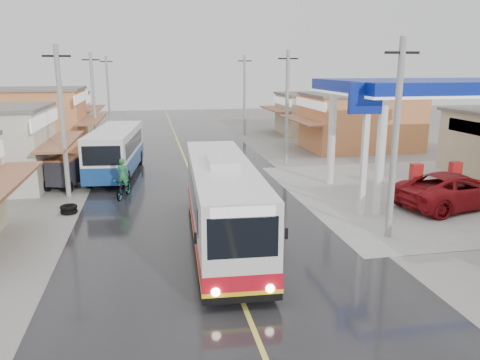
% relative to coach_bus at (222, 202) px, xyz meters
% --- Properties ---
extents(ground, '(120.00, 120.00, 0.00)m').
position_rel_coach_bus_xyz_m(ground, '(-0.17, -0.72, -1.69)').
color(ground, slate).
rests_on(ground, ground).
extents(road, '(12.00, 90.00, 0.02)m').
position_rel_coach_bus_xyz_m(road, '(-0.17, 14.28, -1.68)').
color(road, black).
rests_on(road, ground).
extents(centre_line, '(0.15, 90.00, 0.01)m').
position_rel_coach_bus_xyz_m(centre_line, '(-0.17, 14.28, -1.67)').
color(centre_line, '#D8CC4C').
rests_on(centre_line, road).
extents(shopfronts_left, '(11.00, 44.00, 5.20)m').
position_rel_coach_bus_xyz_m(shopfronts_left, '(-13.17, 17.28, -1.69)').
color(shopfronts_left, tan).
rests_on(shopfronts_left, ground).
extents(shopfronts_right, '(11.00, 44.00, 4.80)m').
position_rel_coach_bus_xyz_m(shopfronts_right, '(14.83, 11.28, -1.69)').
color(shopfronts_right, beige).
rests_on(shopfronts_right, ground).
extents(utility_poles_left, '(1.60, 50.00, 8.00)m').
position_rel_coach_bus_xyz_m(utility_poles_left, '(-7.17, 15.28, -1.69)').
color(utility_poles_left, gray).
rests_on(utility_poles_left, ground).
extents(utility_poles_right, '(1.60, 36.00, 8.00)m').
position_rel_coach_bus_xyz_m(utility_poles_right, '(6.83, 14.28, -1.69)').
color(utility_poles_right, gray).
rests_on(utility_poles_right, ground).
extents(coach_bus, '(3.04, 11.33, 3.50)m').
position_rel_coach_bus_xyz_m(coach_bus, '(0.00, 0.00, 0.00)').
color(coach_bus, silver).
rests_on(coach_bus, road).
extents(second_bus, '(3.35, 9.24, 3.00)m').
position_rel_coach_bus_xyz_m(second_bus, '(-4.90, 13.07, -0.08)').
color(second_bus, silver).
rests_on(second_bus, road).
extents(jeepney, '(6.83, 4.31, 1.76)m').
position_rel_coach_bus_xyz_m(jeepney, '(12.14, 2.60, -0.81)').
color(jeepney, maroon).
rests_on(jeepney, ground).
extents(cyclist, '(1.26, 2.16, 2.20)m').
position_rel_coach_bus_xyz_m(cyclist, '(-4.20, 7.47, -0.97)').
color(cyclist, black).
rests_on(cyclist, ground).
extents(tricycle_near, '(2.18, 2.75, 1.85)m').
position_rel_coach_bus_xyz_m(tricycle_near, '(-7.58, 10.15, -0.64)').
color(tricycle_near, '#26262D').
rests_on(tricycle_near, ground).
extents(tyre_stack, '(0.82, 0.82, 0.42)m').
position_rel_coach_bus_xyz_m(tyre_stack, '(-6.68, 5.13, -1.48)').
color(tyre_stack, black).
rests_on(tyre_stack, ground).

